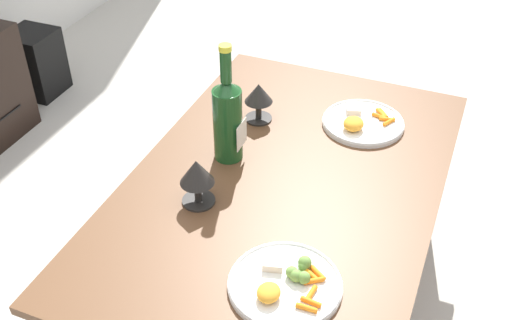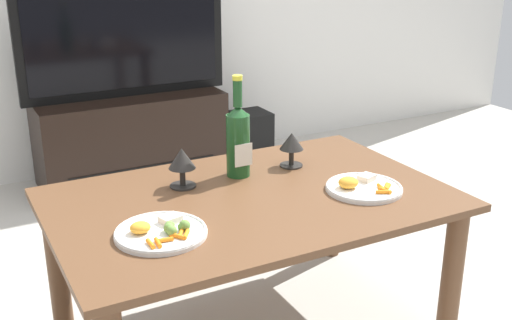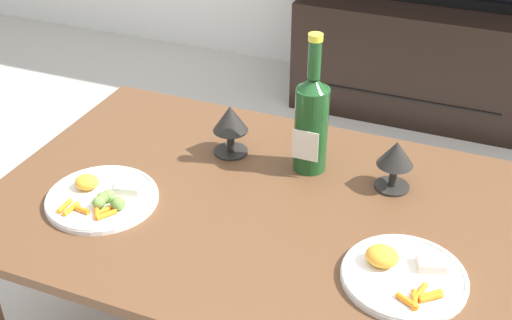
% 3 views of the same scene
% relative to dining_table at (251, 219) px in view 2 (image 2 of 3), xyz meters
% --- Properties ---
extents(dining_table, '(1.28, 0.83, 0.51)m').
position_rel_dining_table_xyz_m(dining_table, '(0.00, 0.00, 0.00)').
color(dining_table, brown).
rests_on(dining_table, ground_plane).
extents(tv_stand, '(1.01, 0.43, 0.49)m').
position_rel_dining_table_xyz_m(tv_stand, '(0.08, 1.60, -0.19)').
color(tv_stand, black).
rests_on(tv_stand, ground_plane).
extents(tv_screen, '(1.11, 0.05, 0.58)m').
position_rel_dining_table_xyz_m(tv_screen, '(0.08, 1.60, 0.35)').
color(tv_screen, black).
rests_on(tv_screen, tv_stand).
extents(floor_speaker, '(0.21, 0.21, 0.32)m').
position_rel_dining_table_xyz_m(floor_speaker, '(0.81, 1.56, -0.27)').
color(floor_speaker, black).
rests_on(floor_speaker, ground_plane).
extents(wine_bottle, '(0.08, 0.08, 0.36)m').
position_rel_dining_table_xyz_m(wine_bottle, '(0.05, 0.19, 0.22)').
color(wine_bottle, '#19471E').
rests_on(wine_bottle, dining_table).
extents(goblet_left, '(0.09, 0.09, 0.14)m').
position_rel_dining_table_xyz_m(goblet_left, '(-0.16, 0.18, 0.17)').
color(goblet_left, black).
rests_on(goblet_left, dining_table).
extents(goblet_right, '(0.09, 0.09, 0.13)m').
position_rel_dining_table_xyz_m(goblet_right, '(0.26, 0.18, 0.17)').
color(goblet_right, black).
rests_on(goblet_right, dining_table).
extents(dinner_plate_left, '(0.26, 0.26, 0.04)m').
position_rel_dining_table_xyz_m(dinner_plate_left, '(-0.35, -0.13, 0.09)').
color(dinner_plate_left, white).
rests_on(dinner_plate_left, dining_table).
extents(dinner_plate_right, '(0.25, 0.25, 0.05)m').
position_rel_dining_table_xyz_m(dinner_plate_right, '(0.35, -0.13, 0.09)').
color(dinner_plate_right, white).
rests_on(dinner_plate_right, dining_table).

